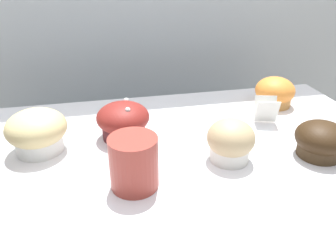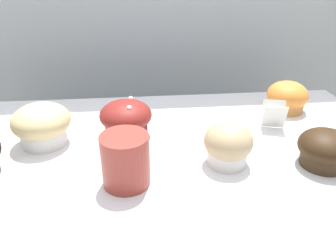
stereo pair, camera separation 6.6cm
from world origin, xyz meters
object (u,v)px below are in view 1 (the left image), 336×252
Objects in this scene: muffin_front_right at (275,93)px; coffee_cup at (133,161)px; muffin_back_left at (321,140)px; muffin_back_center at (37,131)px; muffin_front_center at (231,141)px; muffin_front_left at (123,121)px.

muffin_front_right is 0.48m from coffee_cup.
coffee_cup reaches higher than muffin_back_left.
coffee_cup reaches higher than muffin_back_center.
muffin_back_center is at bearing 138.94° from coffee_cup.
muffin_back_center is (-0.57, -0.11, 0.01)m from muffin_front_right.
muffin_front_center is 0.90× the size of muffin_front_right.
muffin_front_center reaches higher than muffin_front_left.
muffin_front_left reaches higher than muffin_front_right.
muffin_front_left is at bearing 145.45° from muffin_front_center.
muffin_front_left is 0.41m from muffin_front_right.
muffin_back_left is 0.25m from muffin_front_right.
muffin_back_center is at bearing -168.77° from muffin_front_right.
muffin_back_left is at bearing 2.96° from coffee_cup.
muffin_front_left reaches higher than muffin_back_left.
muffin_front_center reaches higher than muffin_back_left.
muffin_back_center is at bearing 166.23° from muffin_back_left.
muffin_front_center is at bearing -16.98° from muffin_back_center.
muffin_front_right is at bearing 33.58° from coffee_cup.
muffin_front_center is 0.76× the size of muffin_back_center.
muffin_front_right is at bearing 46.71° from muffin_front_center.
coffee_cup reaches higher than muffin_front_right.
coffee_cup is at bearing -89.19° from muffin_front_left.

